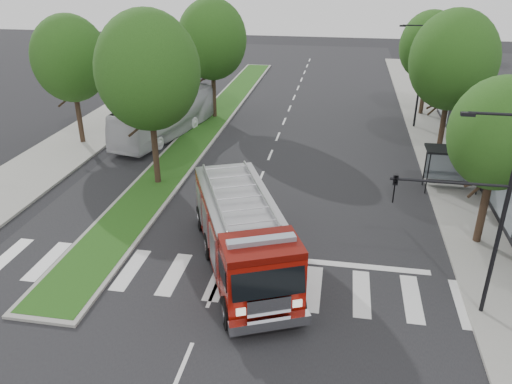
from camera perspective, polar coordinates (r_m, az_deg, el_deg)
ground at (r=24.18m, az=-2.55°, el=-5.84°), size 140.00×140.00×0.00m
sidewalk_right at (r=33.58m, az=22.72°, el=1.52°), size 5.00×80.00×0.15m
sidewalk_left at (r=37.82m, az=-21.19°, el=4.35°), size 5.00×80.00×0.15m
median at (r=41.53m, az=-5.42°, el=7.76°), size 3.00×50.00×0.15m
bus_shelter at (r=30.91m, az=21.62°, el=3.68°), size 3.20×1.60×2.61m
tree_right_near at (r=24.26m, az=26.07°, el=5.96°), size 4.40×4.40×8.05m
tree_right_mid at (r=35.39m, az=21.63°, el=13.81°), size 5.60×5.60×9.72m
tree_right_far at (r=45.22m, az=19.28°, el=15.46°), size 5.00×5.00×8.73m
tree_median_near at (r=28.82m, az=-12.25°, el=13.37°), size 5.80×5.80×10.16m
tree_median_far at (r=42.00m, az=-5.06°, el=16.96°), size 5.60×5.60×9.72m
tree_left_mid at (r=37.72m, az=-20.48°, el=14.09°), size 5.20×5.20×9.16m
streetlight_right_near at (r=19.09m, az=24.12°, el=-1.24°), size 4.08×0.22×8.00m
streetlight_right_far at (r=41.38m, az=18.15°, el=12.89°), size 2.11×0.20×8.00m
fire_engine at (r=21.63m, az=-1.58°, el=-4.82°), size 6.53×10.21×3.42m
city_bus at (r=38.98m, az=-10.29°, el=8.61°), size 5.01×11.63×3.16m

